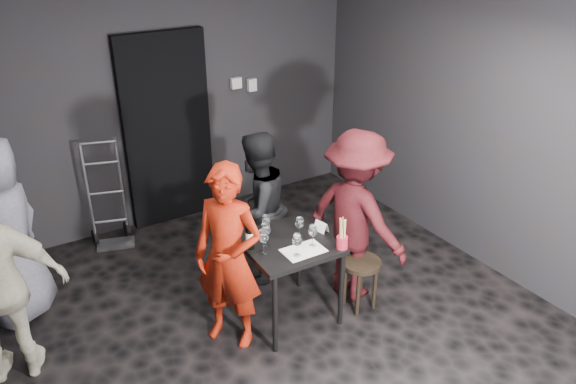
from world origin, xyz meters
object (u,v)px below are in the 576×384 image
wine_bottle (250,236)px  hand_truck (111,224)px  bystander_grey (2,224)px  man_maroon (356,213)px  breadstick_cup (342,234)px  server_red (228,256)px  woman_black (257,211)px  stool (361,270)px  tasting_table (288,252)px

wine_bottle → hand_truck: bearing=107.5°
bystander_grey → wine_bottle: size_ratio=6.16×
man_maroon → wine_bottle: man_maroon is taller
bystander_grey → breadstick_cup: bearing=101.0°
server_red → breadstick_cup: server_red is taller
woman_black → man_maroon: bearing=112.3°
server_red → bystander_grey: 1.87m
hand_truck → server_red: size_ratio=0.72×
woman_black → bystander_grey: 2.11m
hand_truck → woman_black: woman_black is taller
hand_truck → man_maroon: (1.62, -2.04, 0.61)m
man_maroon → breadstick_cup: size_ratio=5.70×
stool → server_red: bearing=168.9°
tasting_table → woman_black: (0.07, 0.66, 0.06)m
hand_truck → stool: (1.53, -2.25, 0.16)m
breadstick_cup → stool: bearing=17.8°
woman_black → breadstick_cup: (0.24, -0.97, 0.17)m
tasting_table → breadstick_cup: breadstick_cup is taller
woman_black → wine_bottle: (-0.38, -0.59, 0.15)m
man_maroon → server_red: bearing=74.9°
woman_black → bystander_grey: size_ratio=0.79×
hand_truck → tasting_table: bearing=-47.7°
man_maroon → bystander_grey: bystander_grey is taller
woman_black → man_maroon: man_maroon is taller
woman_black → breadstick_cup: 1.02m
tasting_table → stool: tasting_table is taller
man_maroon → wine_bottle: 1.00m
server_red → bystander_grey: (-1.41, 1.23, 0.11)m
woman_black → breadstick_cup: size_ratio=4.94×
stool → woman_black: woman_black is taller
breadstick_cup → tasting_table: bearing=135.0°
tasting_table → woman_black: woman_black is taller
tasting_table → stool: size_ratio=1.60×
man_maroon → wine_bottle: size_ratio=5.62×
bystander_grey → breadstick_cup: 2.73m
man_maroon → breadstick_cup: (-0.38, -0.30, 0.06)m
stool → man_maroon: man_maroon is taller
server_red → woman_black: size_ratio=1.11×
breadstick_cup → bystander_grey: bearing=145.5°
bystander_grey → breadstick_cup: size_ratio=6.26×
tasting_table → bystander_grey: 2.32m
server_red → woman_black: 0.90m
hand_truck → server_red: bearing=-61.2°
hand_truck → breadstick_cup: (1.24, -2.34, 0.67)m
man_maroon → wine_bottle: bearing=71.0°
server_red → wine_bottle: 0.24m
man_maroon → breadstick_cup: 0.49m
woman_black → bystander_grey: (-2.02, 0.58, 0.19)m
hand_truck → bystander_grey: (-1.02, -0.79, 0.69)m
hand_truck → tasting_table: 2.28m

